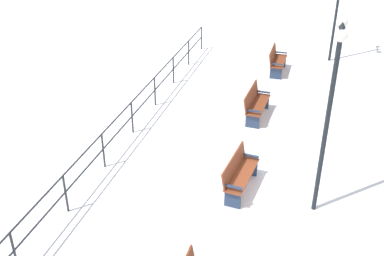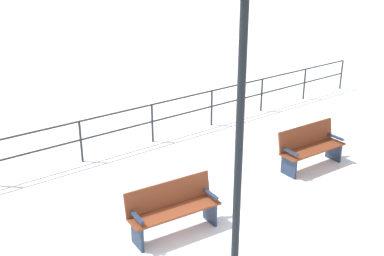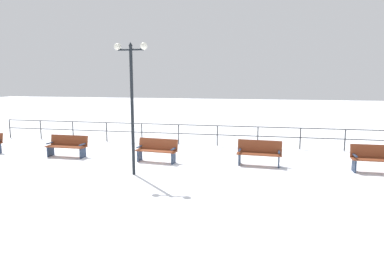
# 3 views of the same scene
# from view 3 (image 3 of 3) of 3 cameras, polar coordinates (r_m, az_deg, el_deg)

# --- Properties ---
(ground_plane) EXTENTS (80.00, 80.00, 0.00)m
(ground_plane) POSITION_cam_3_polar(r_m,az_deg,el_deg) (13.10, -5.97, -5.71)
(ground_plane) COLOR white
(ground_plane) RESTS_ON ground
(bench_second) EXTENTS (0.54, 1.68, 0.87)m
(bench_second) POSITION_cam_3_polar(r_m,az_deg,el_deg) (14.67, -20.53, -2.83)
(bench_second) COLOR brown
(bench_second) RESTS_ON ground
(bench_third) EXTENTS (0.64, 1.65, 0.89)m
(bench_third) POSITION_cam_3_polar(r_m,az_deg,el_deg) (12.96, -6.01, -3.70)
(bench_third) COLOR brown
(bench_third) RESTS_ON ground
(bench_fourth) EXTENTS (0.60, 1.65, 0.92)m
(bench_fourth) POSITION_cam_3_polar(r_m,az_deg,el_deg) (12.62, 11.42, -4.14)
(bench_fourth) COLOR brown
(bench_fourth) RESTS_ON ground
(bench_fifth) EXTENTS (0.54, 1.49, 0.93)m
(bench_fifth) POSITION_cam_3_polar(r_m,az_deg,el_deg) (13.07, 28.69, -4.59)
(bench_fifth) COLOR brown
(bench_fifth) RESTS_ON ground
(lamppost_middle) EXTENTS (0.23, 1.11, 4.35)m
(lamppost_middle) POSITION_cam_3_polar(r_m,az_deg,el_deg) (11.06, -10.28, 7.09)
(lamppost_middle) COLOR black
(lamppost_middle) RESTS_ON ground
(waterfront_railing) EXTENTS (0.05, 19.02, 0.99)m
(waterfront_railing) POSITION_cam_3_polar(r_m,az_deg,el_deg) (16.27, -2.29, -0.47)
(waterfront_railing) COLOR #26282D
(waterfront_railing) RESTS_ON ground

